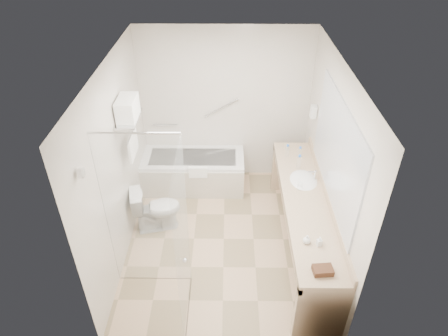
{
  "coord_description": "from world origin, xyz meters",
  "views": [
    {
      "loc": [
        0.05,
        -4.0,
        4.01
      ],
      "look_at": [
        0.0,
        0.3,
        1.0
      ],
      "focal_mm": 32.0,
      "sensor_mm": 36.0,
      "label": 1
    }
  ],
  "objects_px": {
    "vanity_counter": "(304,212)",
    "amenity_basket": "(323,270)",
    "water_bottle_left": "(300,153)",
    "bathtub": "(194,171)",
    "toilet": "(156,209)"
  },
  "relations": [
    {
      "from": "vanity_counter",
      "to": "water_bottle_left",
      "type": "bearing_deg",
      "value": 87.04
    },
    {
      "from": "water_bottle_left",
      "to": "vanity_counter",
      "type": "bearing_deg",
      "value": -92.96
    },
    {
      "from": "vanity_counter",
      "to": "amenity_basket",
      "type": "relative_size",
      "value": 13.59
    },
    {
      "from": "bathtub",
      "to": "vanity_counter",
      "type": "height_order",
      "value": "vanity_counter"
    },
    {
      "from": "vanity_counter",
      "to": "toilet",
      "type": "relative_size",
      "value": 3.98
    },
    {
      "from": "water_bottle_left",
      "to": "toilet",
      "type": "bearing_deg",
      "value": -165.36
    },
    {
      "from": "vanity_counter",
      "to": "amenity_basket",
      "type": "distance_m",
      "value": 1.18
    },
    {
      "from": "bathtub",
      "to": "toilet",
      "type": "bearing_deg",
      "value": -114.36
    },
    {
      "from": "amenity_basket",
      "to": "bathtub",
      "type": "bearing_deg",
      "value": 120.58
    },
    {
      "from": "bathtub",
      "to": "toilet",
      "type": "height_order",
      "value": "toilet"
    },
    {
      "from": "toilet",
      "to": "water_bottle_left",
      "type": "bearing_deg",
      "value": -89.37
    },
    {
      "from": "bathtub",
      "to": "vanity_counter",
      "type": "bearing_deg",
      "value": -42.35
    },
    {
      "from": "toilet",
      "to": "amenity_basket",
      "type": "bearing_deg",
      "value": -142.46
    },
    {
      "from": "bathtub",
      "to": "amenity_basket",
      "type": "height_order",
      "value": "amenity_basket"
    },
    {
      "from": "amenity_basket",
      "to": "water_bottle_left",
      "type": "height_order",
      "value": "water_bottle_left"
    }
  ]
}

